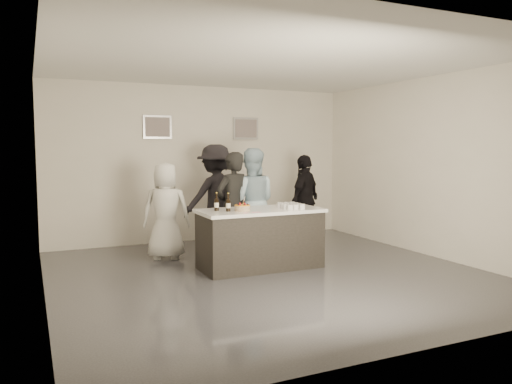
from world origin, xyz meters
The scene contains 19 objects.
floor centered at (0.00, 0.00, 0.00)m, with size 6.00×6.00×0.00m, color #3D3D42.
ceiling centered at (0.00, 0.00, 3.00)m, with size 6.00×6.00×0.00m, color white.
wall_back centered at (0.00, 3.00, 1.50)m, with size 6.00×0.04×3.00m, color silver.
wall_front centered at (0.00, -3.00, 1.50)m, with size 6.00×0.04×3.00m, color silver.
wall_left centered at (-3.00, 0.00, 1.50)m, with size 0.04×6.00×3.00m, color silver.
wall_right centered at (3.00, 0.00, 1.50)m, with size 0.04×6.00×3.00m, color silver.
picture_left centered at (-0.90, 2.97, 2.20)m, with size 0.54×0.04×0.44m, color #B2B2B7.
picture_right centered at (0.90, 2.97, 2.20)m, with size 0.54×0.04×0.44m, color #B2B2B7.
bar_counter centered at (0.03, 0.41, 0.45)m, with size 1.86×0.86×0.90m, color white.
cake centered at (-0.30, 0.32, 0.94)m, with size 0.23×0.23×0.08m, color orange.
beer_bottle_a centered at (-0.64, 0.49, 1.03)m, with size 0.07×0.07×0.26m, color black.
beer_bottle_b centered at (-0.51, 0.35, 1.03)m, with size 0.07×0.07×0.26m, color black.
tumbler_cluster centered at (0.49, 0.29, 0.94)m, with size 0.30×0.40×0.08m, color gold.
candles centered at (-0.25, 0.06, 0.90)m, with size 0.24×0.08×0.01m, color pink.
person_main_black centered at (-0.13, 1.12, 0.88)m, with size 0.64×0.42×1.75m, color black.
person_main_blue centered at (0.28, 1.32, 0.90)m, with size 0.88×0.69×1.81m, color #A7C7DB.
person_guest_left centered at (-1.11, 1.61, 0.79)m, with size 0.77×0.50×1.58m, color silver.
person_guest_right centered at (1.58, 1.75, 0.84)m, with size 0.99×0.41×1.68m, color black.
person_guest_back centered at (-0.06, 2.11, 0.94)m, with size 1.21×0.70×1.87m, color black.
Camera 1 is at (-3.13, -6.33, 1.83)m, focal length 35.00 mm.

